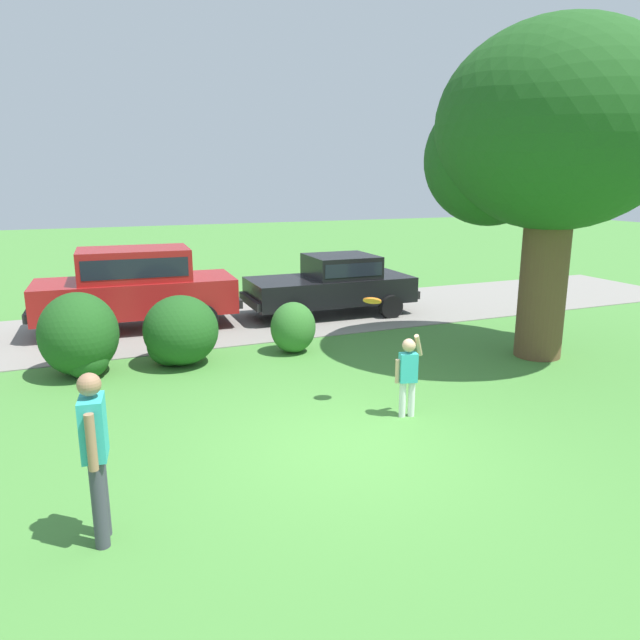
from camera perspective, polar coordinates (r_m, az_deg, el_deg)
ground_plane at (r=8.05m, az=3.40°, el=-12.07°), size 80.00×80.00×0.00m
driveway_strip at (r=14.74m, az=-9.38°, el=-0.24°), size 28.00×4.40×0.02m
oak_tree_large at (r=12.32m, az=21.36°, el=16.07°), size 4.51×4.62×6.32m
shrub_near_tree at (r=11.41m, az=-22.35°, el=-1.51°), size 1.40×1.57×1.51m
shrub_centre_left at (r=11.49m, az=-13.55°, el=-1.22°), size 1.42×1.49×1.34m
shrub_centre at (r=11.98m, az=-2.63°, el=-0.73°), size 0.93×0.87×1.05m
parked_sedan at (r=15.29m, az=1.30°, el=3.65°), size 4.44×2.17×1.56m
parked_suv at (r=14.40m, az=-17.50°, el=3.33°), size 4.79×2.28×1.92m
child_thrower at (r=8.79m, az=8.56°, el=-4.91°), size 0.47×0.23×1.29m
frisbee at (r=8.97m, az=5.10°, el=1.89°), size 0.31×0.27×0.21m
adult_onlooker at (r=6.08m, az=-21.02°, el=-11.63°), size 0.27×0.53×1.74m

